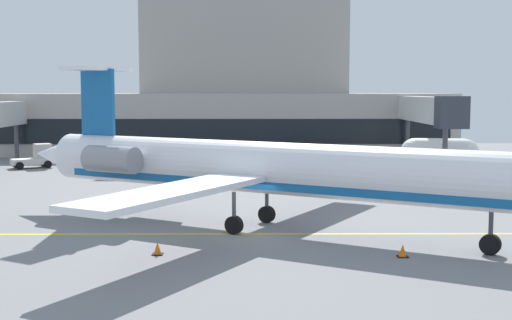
{
  "coord_description": "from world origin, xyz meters",
  "views": [
    {
      "loc": [
        0.19,
        -33.07,
        7.03
      ],
      "look_at": [
        0.39,
        7.18,
        3.0
      ],
      "focal_mm": 48.24,
      "sensor_mm": 36.0,
      "label": 1
    }
  ],
  "objects_px": {
    "pushback_tractor": "(37,157)",
    "fuel_tank": "(439,153)",
    "belt_loader": "(322,160)",
    "baggage_tug": "(318,173)",
    "regional_jet": "(266,168)"
  },
  "relations": [
    {
      "from": "pushback_tractor",
      "to": "belt_loader",
      "type": "distance_m",
      "value": 26.21
    },
    {
      "from": "regional_jet",
      "to": "baggage_tug",
      "type": "distance_m",
      "value": 16.25
    },
    {
      "from": "baggage_tug",
      "to": "belt_loader",
      "type": "height_order",
      "value": "baggage_tug"
    },
    {
      "from": "pushback_tractor",
      "to": "fuel_tank",
      "type": "relative_size",
      "value": 0.58
    },
    {
      "from": "fuel_tank",
      "to": "pushback_tractor",
      "type": "bearing_deg",
      "value": 176.23
    },
    {
      "from": "baggage_tug",
      "to": "belt_loader",
      "type": "relative_size",
      "value": 0.93
    },
    {
      "from": "baggage_tug",
      "to": "belt_loader",
      "type": "distance_m",
      "value": 9.94
    },
    {
      "from": "pushback_tractor",
      "to": "belt_loader",
      "type": "xyz_separation_m",
      "value": [
        26.01,
        -3.23,
        0.05
      ]
    },
    {
      "from": "pushback_tractor",
      "to": "baggage_tug",
      "type": "bearing_deg",
      "value": -27.85
    },
    {
      "from": "baggage_tug",
      "to": "belt_loader",
      "type": "bearing_deg",
      "value": 82.91
    },
    {
      "from": "belt_loader",
      "to": "fuel_tank",
      "type": "bearing_deg",
      "value": 4.46
    },
    {
      "from": "fuel_tank",
      "to": "baggage_tug",
      "type": "bearing_deg",
      "value": -137.79
    },
    {
      "from": "belt_loader",
      "to": "fuel_tank",
      "type": "distance_m",
      "value": 10.6
    },
    {
      "from": "baggage_tug",
      "to": "fuel_tank",
      "type": "xyz_separation_m",
      "value": [
        11.78,
        10.69,
        0.55
      ]
    },
    {
      "from": "pushback_tractor",
      "to": "fuel_tank",
      "type": "bearing_deg",
      "value": -3.77
    }
  ]
}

